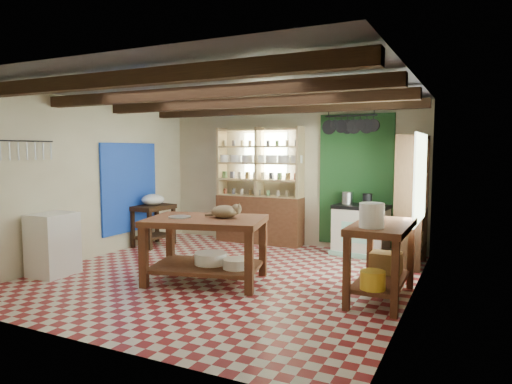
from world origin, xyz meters
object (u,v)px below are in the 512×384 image
at_px(work_table, 206,250).
at_px(prep_table, 153,226).
at_px(right_counter, 381,261).
at_px(stove, 361,230).
at_px(cat, 225,212).
at_px(white_cabinet, 53,244).

height_order(work_table, prep_table, work_table).
relative_size(work_table, right_counter, 1.21).
xyz_separation_m(prep_table, right_counter, (4.38, -1.22, 0.08)).
distance_m(stove, cat, 2.74).
xyz_separation_m(right_counter, cat, (-2.04, -0.20, 0.50)).
xyz_separation_m(prep_table, cat, (2.34, -1.42, 0.58)).
bearing_deg(right_counter, cat, -174.01).
bearing_deg(stove, white_cabinet, -134.76).
relative_size(right_counter, cat, 3.39).
bearing_deg(stove, cat, -114.14).
xyz_separation_m(white_cabinet, right_counter, (4.40, 0.98, 0.01)).
bearing_deg(cat, stove, 37.31).
distance_m(prep_table, white_cabinet, 2.21).
bearing_deg(prep_table, white_cabinet, -86.73).
bearing_deg(work_table, prep_table, 130.04).
height_order(white_cabinet, cat, cat).
relative_size(work_table, cat, 4.08).
height_order(stove, cat, cat).
bearing_deg(stove, prep_table, -160.98).
relative_size(prep_table, right_counter, 0.60).
bearing_deg(work_table, cat, 11.31).
relative_size(white_cabinet, right_counter, 0.69).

